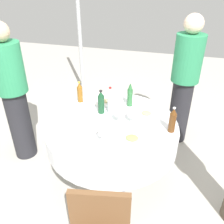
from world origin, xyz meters
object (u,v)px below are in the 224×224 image
object	(u,v)px
wine_glass_west	(132,114)
bottle_dark_green_west	(101,102)
dining_table	(112,133)
person_front	(13,94)
plate_near	(105,102)
bottle_clear_outer	(110,101)
wine_glass_mid	(102,132)
bottle_brown_north	(172,120)
wine_glass_outer	(118,113)
plate_east	(146,114)
plate_left	(92,126)
bottle_amber_rear	(80,93)
bottle_green_front	(130,95)
plate_right	(132,139)
person_north	(184,81)

from	to	relation	value
wine_glass_west	bottle_dark_green_west	bearing A→B (deg)	-15.33
dining_table	person_front	xyz separation A→B (m)	(1.17, -0.07, 0.26)
dining_table	bottle_dark_green_west	distance (m)	0.34
bottle_dark_green_west	plate_near	size ratio (longest dim) A/B	1.03
dining_table	bottle_clear_outer	distance (m)	0.34
wine_glass_mid	bottle_dark_green_west	bearing A→B (deg)	-70.96
dining_table	person_front	world-z (taller)	person_front
bottle_brown_north	bottle_clear_outer	bearing A→B (deg)	-15.11
wine_glass_outer	plate_east	world-z (taller)	wine_glass_outer
plate_left	plate_east	size ratio (longest dim) A/B	0.99
bottle_brown_north	bottle_amber_rear	distance (m)	1.09
bottle_amber_rear	bottle_green_front	bearing A→B (deg)	-173.62
wine_glass_outer	plate_east	distance (m)	0.34
bottle_amber_rear	plate_right	distance (m)	0.92
plate_near	dining_table	bearing A→B (deg)	117.07
wine_glass_mid	plate_right	distance (m)	0.28
bottle_brown_north	bottle_amber_rear	bearing A→B (deg)	-16.93
bottle_brown_north	plate_right	bearing A→B (deg)	36.37
bottle_amber_rear	plate_left	xyz separation A→B (m)	(-0.31, 0.45, -0.11)
bottle_green_front	bottle_dark_green_west	distance (m)	0.35
plate_left	person_north	bearing A→B (deg)	-126.63
dining_table	plate_right	size ratio (longest dim) A/B	5.35
bottle_brown_north	bottle_clear_outer	distance (m)	0.67
bottle_amber_rear	bottle_clear_outer	world-z (taller)	bottle_clear_outer
plate_left	plate_east	distance (m)	0.59
bottle_clear_outer	plate_east	size ratio (longest dim) A/B	1.28
bottle_dark_green_west	wine_glass_mid	size ratio (longest dim) A/B	1.89
bottle_amber_rear	plate_left	distance (m)	0.56
bottle_clear_outer	dining_table	bearing A→B (deg)	112.23
wine_glass_mid	plate_near	bearing A→B (deg)	-74.86
bottle_dark_green_west	plate_left	xyz separation A→B (m)	(-0.00, 0.28, -0.11)
dining_table	bottle_brown_north	size ratio (longest dim) A/B	5.25
bottle_dark_green_west	person_front	world-z (taller)	person_front
bottle_green_front	bottle_amber_rear	size ratio (longest dim) A/B	1.17
wine_glass_west	plate_near	world-z (taller)	wine_glass_west
bottle_brown_north	wine_glass_west	bearing A→B (deg)	-7.56
plate_left	bottle_amber_rear	bearing A→B (deg)	-55.46
person_front	wine_glass_outer	bearing A→B (deg)	-90.11
bottle_dark_green_west	person_front	size ratio (longest dim) A/B	0.16
bottle_clear_outer	person_front	distance (m)	1.11
wine_glass_west	plate_left	distance (m)	0.40
dining_table	plate_east	xyz separation A→B (m)	(-0.31, -0.21, 0.16)
bottle_clear_outer	person_north	bearing A→B (deg)	-132.66
bottle_brown_north	person_north	world-z (taller)	person_north
dining_table	wine_glass_west	xyz separation A→B (m)	(-0.19, -0.04, 0.25)
wine_glass_mid	dining_table	bearing A→B (deg)	-88.94
wine_glass_mid	bottle_clear_outer	bearing A→B (deg)	-81.83
wine_glass_outer	plate_near	size ratio (longest dim) A/B	0.59
wine_glass_outer	plate_east	bearing A→B (deg)	-138.84
bottle_dark_green_west	plate_right	distance (m)	0.57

